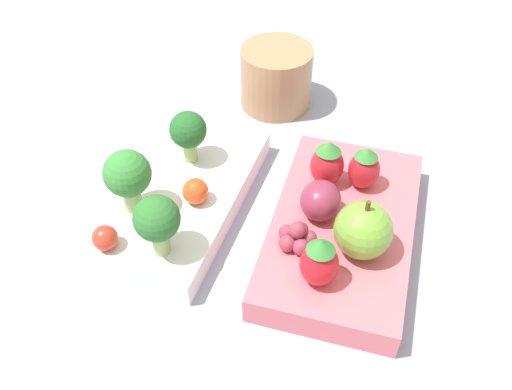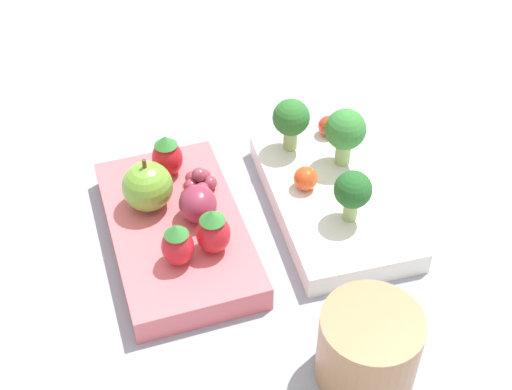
% 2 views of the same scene
% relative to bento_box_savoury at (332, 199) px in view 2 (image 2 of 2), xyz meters
% --- Properties ---
extents(ground_plane, '(4.00, 4.00, 0.00)m').
position_rel_bento_box_savoury_xyz_m(ground_plane, '(0.01, -0.08, -0.01)').
color(ground_plane, '#939EB2').
extents(bento_box_savoury, '(0.20, 0.11, 0.02)m').
position_rel_bento_box_savoury_xyz_m(bento_box_savoury, '(0.00, 0.00, 0.00)').
color(bento_box_savoury, white).
rests_on(bento_box_savoury, ground_plane).
extents(bento_box_fruit, '(0.21, 0.13, 0.03)m').
position_rel_bento_box_savoury_xyz_m(bento_box_fruit, '(0.00, -0.15, 0.00)').
color(bento_box_fruit, '#DB6670').
rests_on(bento_box_fruit, ground_plane).
extents(broccoli_floret_0, '(0.04, 0.04, 0.06)m').
position_rel_bento_box_savoury_xyz_m(broccoli_floret_0, '(-0.04, 0.02, 0.05)').
color(broccoli_floret_0, '#93B770').
rests_on(broccoli_floret_0, bento_box_savoury).
extents(broccoli_floret_1, '(0.03, 0.03, 0.05)m').
position_rel_bento_box_savoury_xyz_m(broccoli_floret_1, '(0.04, 0.00, 0.05)').
color(broccoli_floret_1, '#93B770').
rests_on(broccoli_floret_1, bento_box_savoury).
extents(broccoli_floret_2, '(0.04, 0.04, 0.06)m').
position_rel_bento_box_savoury_xyz_m(broccoli_floret_2, '(-0.07, -0.02, 0.05)').
color(broccoli_floret_2, '#93B770').
rests_on(broccoli_floret_2, bento_box_savoury).
extents(cherry_tomato_0, '(0.02, 0.02, 0.02)m').
position_rel_bento_box_savoury_xyz_m(cherry_tomato_0, '(-0.01, -0.03, 0.02)').
color(cherry_tomato_0, '#DB4C1E').
rests_on(cherry_tomato_0, bento_box_savoury).
extents(cherry_tomato_1, '(0.02, 0.02, 0.02)m').
position_rel_bento_box_savoury_xyz_m(cherry_tomato_1, '(-0.08, 0.02, 0.02)').
color(cherry_tomato_1, red).
rests_on(cherry_tomato_1, bento_box_savoury).
extents(apple, '(0.05, 0.05, 0.06)m').
position_rel_bento_box_savoury_xyz_m(apple, '(-0.02, -0.17, 0.04)').
color(apple, '#70A838').
rests_on(apple, bento_box_fruit).
extents(strawberry_0, '(0.03, 0.03, 0.04)m').
position_rel_bento_box_savoury_xyz_m(strawberry_0, '(0.05, -0.16, 0.04)').
color(strawberry_0, red).
rests_on(strawberry_0, bento_box_fruit).
extents(strawberry_1, '(0.03, 0.03, 0.05)m').
position_rel_bento_box_savoury_xyz_m(strawberry_1, '(0.05, -0.13, 0.04)').
color(strawberry_1, red).
rests_on(strawberry_1, bento_box_fruit).
extents(strawberry_2, '(0.03, 0.03, 0.05)m').
position_rel_bento_box_savoury_xyz_m(strawberry_2, '(-0.06, -0.15, 0.04)').
color(strawberry_2, red).
rests_on(strawberry_2, bento_box_fruit).
extents(plum, '(0.04, 0.03, 0.03)m').
position_rel_bento_box_savoury_xyz_m(plum, '(0.01, -0.13, 0.03)').
color(plum, '#892D47').
rests_on(plum, bento_box_fruit).
extents(grape_cluster, '(0.03, 0.03, 0.02)m').
position_rel_bento_box_savoury_xyz_m(grape_cluster, '(-0.03, -0.12, 0.02)').
color(grape_cluster, '#93384C').
rests_on(grape_cluster, bento_box_fruit).
extents(drinking_cup, '(0.08, 0.08, 0.07)m').
position_rel_bento_box_savoury_xyz_m(drinking_cup, '(0.18, -0.04, 0.02)').
color(drinking_cup, tan).
rests_on(drinking_cup, ground_plane).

